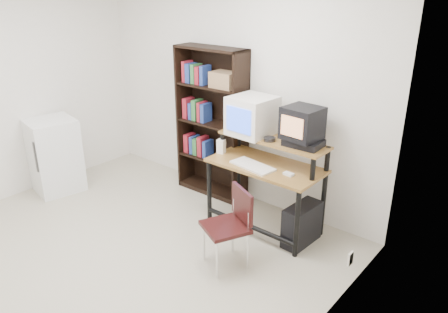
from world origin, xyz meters
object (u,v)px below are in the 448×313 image
Objects in this scene: crt_tv at (302,123)px; pc_tower at (302,224)px; school_chair at (232,220)px; bookshelf at (213,121)px; crt_monitor at (252,116)px; computer_desk at (267,168)px; mini_fridge at (54,155)px.

crt_tv is 0.81× the size of pc_tower.
school_chair is (-0.17, -0.88, -0.75)m from crt_tv.
pc_tower is 0.25× the size of bookshelf.
crt_monitor reaches higher than school_chair.
pc_tower is 0.59× the size of school_chair.
mini_fridge is (-2.56, -0.93, -0.22)m from computer_desk.
bookshelf reaches higher than computer_desk.
computer_desk reaches higher than school_chair.
computer_desk is 0.81m from school_chair.
school_chair is (-0.33, -0.73, 0.25)m from pc_tower.
mini_fridge is at bearing -152.24° from crt_monitor.
school_chair reaches higher than pc_tower.
bookshelf is (-1.00, 0.31, 0.24)m from computer_desk.
computer_desk is 1.58× the size of school_chair.
mini_fridge is (-2.87, -1.05, -0.75)m from crt_tv.
bookshelf is at bearing 167.75° from crt_monitor.
crt_monitor is 0.50× the size of mini_fridge.
crt_tv reaches higher than computer_desk.
pc_tower is 0.84m from school_chair.
computer_desk is at bearing 179.32° from pc_tower.
crt_tv reaches higher than pc_tower.
bookshelf reaches higher than mini_fridge.
crt_tv reaches higher than mini_fridge.
crt_monitor is 0.80m from bookshelf.
computer_desk is 2.59× the size of crt_monitor.
pc_tower is 3.17m from mini_fridge.
crt_monitor is 0.61× the size of school_chair.
crt_monitor is at bearing 35.79° from mini_fridge.
school_chair is at bearing -43.93° from bookshelf.
bookshelf is 1.95× the size of mini_fridge.
crt_monitor reaches higher than mini_fridge.
bookshelf reaches higher than school_chair.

